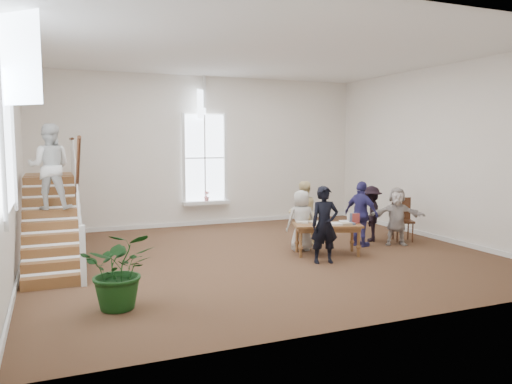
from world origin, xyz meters
name	(u,v)px	position (x,y,z in m)	size (l,w,h in m)	color
ground	(262,256)	(0.00, 0.00, 0.00)	(10.00, 10.00, 0.00)	#3F2818
room_shell	(206,212)	(0.00, 4.39, 0.40)	(10.49, 10.00, 10.00)	silver
staircase	(51,188)	(-4.34, 0.75, 1.62)	(1.10, 4.10, 2.92)	brown
library_table	(328,227)	(1.43, -0.46, 0.62)	(1.66, 1.18, 0.77)	brown
police_officer	(325,225)	(0.97, -1.10, 0.82)	(0.60, 0.39, 1.63)	black
elderly_woman	(301,220)	(1.07, 0.15, 0.71)	(0.70, 0.45, 1.43)	#BAB5AC
person_yellow	(303,213)	(1.37, 0.65, 0.79)	(0.77, 0.60, 1.59)	beige
woman_cluster_a	(361,214)	(2.64, 0.00, 0.80)	(0.94, 0.39, 1.60)	navy
woman_cluster_b	(371,214)	(3.24, 0.45, 0.71)	(0.92, 0.53, 1.43)	black
woman_cluster_c	(397,216)	(3.54, -0.20, 0.72)	(1.33, 0.42, 1.43)	#BFB3AC
floor_plant	(120,270)	(-3.40, -2.43, 0.61)	(1.10, 0.96, 1.23)	#123811
side_chair	(402,216)	(4.04, 0.21, 0.63)	(0.63, 0.63, 1.11)	#391B0F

